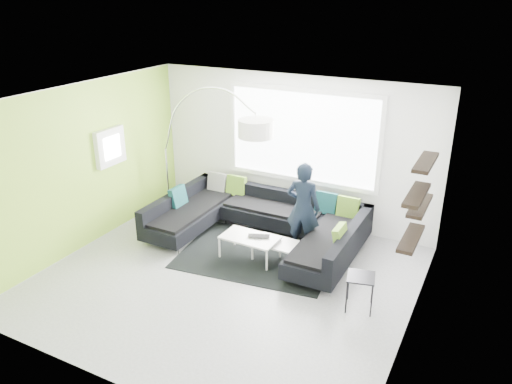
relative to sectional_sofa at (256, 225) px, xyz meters
The scene contains 9 objects.
ground 1.35m from the sectional_sofa, 83.88° to the right, with size 5.50×5.50×0.00m, color slate.
room_shell 1.84m from the sectional_sofa, 80.80° to the right, with size 5.54×5.04×2.82m.
sectional_sofa is the anchor object (origin of this frame).
rug 0.58m from the sectional_sofa, 60.58° to the right, with size 2.53×1.84×0.01m, color black.
coffee_table 0.63m from the sectional_sofa, 51.53° to the right, with size 1.20×0.70×0.39m, color silver.
arc_lamp 2.38m from the sectional_sofa, behind, with size 2.51×1.10×2.67m, color silver, non-canonical shape.
side_table 2.45m from the sectional_sofa, 26.52° to the right, with size 0.38×0.38×0.52m, color black.
person 0.95m from the sectional_sofa, ahead, with size 0.61×0.42×1.59m, color black.
laptop 0.63m from the sectional_sofa, 59.77° to the right, with size 0.42×0.35×0.03m, color black.
Camera 1 is at (3.47, -5.72, 4.20)m, focal length 35.00 mm.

